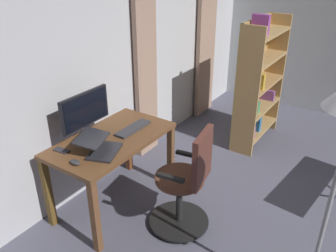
% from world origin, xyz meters
% --- Properties ---
extents(back_room_partition, '(5.86, 0.10, 2.64)m').
position_xyz_m(back_room_partition, '(0.00, -2.78, 1.32)').
color(back_room_partition, silver).
rests_on(back_room_partition, ground).
extents(curtain_left_panel, '(0.47, 0.06, 2.25)m').
position_xyz_m(curtain_left_panel, '(-1.88, -2.67, 1.12)').
color(curtain_left_panel, tan).
rests_on(curtain_left_panel, ground).
extents(curtain_right_panel, '(0.36, 0.06, 2.25)m').
position_xyz_m(curtain_right_panel, '(-0.41, -2.67, 1.12)').
color(curtain_right_panel, tan).
rests_on(curtain_right_panel, ground).
extents(desk, '(1.21, 0.67, 0.76)m').
position_xyz_m(desk, '(0.63, -2.30, 0.65)').
color(desk, brown).
rests_on(desk, ground).
extents(office_chair, '(0.56, 0.56, 1.02)m').
position_xyz_m(office_chair, '(0.53, -1.54, 0.47)').
color(office_chair, black).
rests_on(office_chair, ground).
extents(computer_monitor, '(0.56, 0.18, 0.43)m').
position_xyz_m(computer_monitor, '(0.71, -2.51, 1.01)').
color(computer_monitor, black).
rests_on(computer_monitor, desk).
extents(computer_keyboard, '(0.42, 0.12, 0.02)m').
position_xyz_m(computer_keyboard, '(0.38, -2.23, 0.77)').
color(computer_keyboard, '#333338').
rests_on(computer_keyboard, desk).
extents(laptop, '(0.42, 0.42, 0.15)m').
position_xyz_m(laptop, '(0.87, -2.20, 0.81)').
color(laptop, '#232328').
rests_on(laptop, desk).
extents(computer_mouse, '(0.06, 0.10, 0.04)m').
position_xyz_m(computer_mouse, '(1.13, -2.24, 0.78)').
color(computer_mouse, '#333338').
rests_on(computer_mouse, desk).
extents(cell_phone_face_up, '(0.08, 0.15, 0.01)m').
position_xyz_m(cell_phone_face_up, '(1.05, -2.50, 0.76)').
color(cell_phone_face_up, '#333338').
rests_on(cell_phone_face_up, desk).
extents(bookshelf, '(0.94, 0.30, 1.69)m').
position_xyz_m(bookshelf, '(-1.43, -1.69, 0.80)').
color(bookshelf, '#B0864F').
rests_on(bookshelf, ground).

